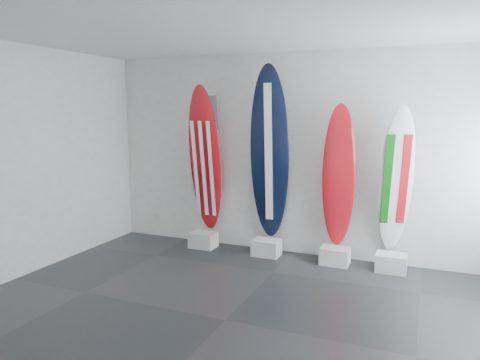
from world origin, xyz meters
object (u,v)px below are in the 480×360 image
at_px(surfboard_swiss, 339,176).
at_px(surfboard_italy, 396,180).
at_px(surfboard_usa, 205,160).
at_px(surfboard_navy, 269,154).

relative_size(surfboard_swiss, surfboard_italy, 1.00).
height_order(surfboard_usa, surfboard_swiss, surfboard_usa).
xyz_separation_m(surfboard_usa, surfboard_swiss, (2.09, 0.00, -0.14)).
distance_m(surfboard_navy, surfboard_italy, 1.81).
bearing_deg(surfboard_italy, surfboard_navy, 161.38).
height_order(surfboard_navy, surfboard_italy, surfboard_navy).
bearing_deg(surfboard_navy, surfboard_usa, 175.44).
height_order(surfboard_usa, surfboard_navy, surfboard_navy).
xyz_separation_m(surfboard_usa, surfboard_navy, (1.06, 0.00, 0.14)).
relative_size(surfboard_usa, surfboard_italy, 1.15).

